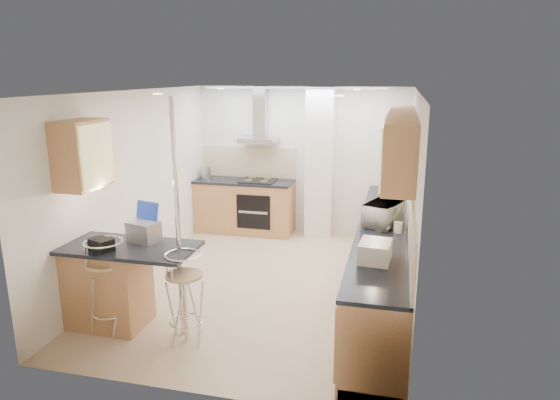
% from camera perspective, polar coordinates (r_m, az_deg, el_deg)
% --- Properties ---
extents(ground, '(4.80, 4.80, 0.00)m').
position_cam_1_polar(ground, '(6.71, -1.61, -9.53)').
color(ground, tan).
rests_on(ground, ground).
extents(room_shell, '(3.64, 4.84, 2.51)m').
position_cam_1_polar(room_shell, '(6.53, 1.91, 3.99)').
color(room_shell, silver).
rests_on(room_shell, ground).
extents(right_counter, '(0.63, 4.40, 0.92)m').
position_cam_1_polar(right_counter, '(6.33, 11.68, -6.81)').
color(right_counter, '#A66F42').
rests_on(right_counter, ground).
extents(back_counter, '(1.70, 0.63, 0.92)m').
position_cam_1_polar(back_counter, '(8.72, -4.07, -0.69)').
color(back_counter, '#A66F42').
rests_on(back_counter, ground).
extents(peninsula, '(1.47, 0.72, 0.94)m').
position_cam_1_polar(peninsula, '(5.70, -16.73, -9.43)').
color(peninsula, '#A66F42').
rests_on(peninsula, ground).
extents(microwave, '(0.51, 0.60, 0.28)m').
position_cam_1_polar(microwave, '(6.13, 11.69, -1.61)').
color(microwave, silver).
rests_on(microwave, right_counter).
extents(laptop, '(0.36, 0.31, 0.22)m').
position_cam_1_polar(laptop, '(5.60, -15.31, -3.49)').
color(laptop, '#ABADB3').
rests_on(laptop, peninsula).
extents(bag, '(0.28, 0.24, 0.13)m').
position_cam_1_polar(bag, '(5.46, -19.75, -4.81)').
color(bag, black).
rests_on(bag, peninsula).
extents(bar_stool_near, '(0.52, 0.52, 1.04)m').
position_cam_1_polar(bar_stool_near, '(5.65, -19.11, -9.35)').
color(bar_stool_near, tan).
rests_on(bar_stool_near, ground).
extents(bar_stool_end, '(0.56, 0.56, 0.97)m').
position_cam_1_polar(bar_stool_end, '(5.29, -10.78, -10.89)').
color(bar_stool_end, tan).
rests_on(bar_stool_end, ground).
extents(jar_a, '(0.16, 0.16, 0.16)m').
position_cam_1_polar(jar_a, '(6.98, 12.85, -0.24)').
color(jar_a, silver).
rests_on(jar_a, right_counter).
extents(jar_b, '(0.14, 0.14, 0.14)m').
position_cam_1_polar(jar_b, '(6.58, 11.64, -1.14)').
color(jar_b, silver).
rests_on(jar_b, right_counter).
extents(jar_c, '(0.16, 0.16, 0.18)m').
position_cam_1_polar(jar_c, '(5.97, 11.42, -2.54)').
color(jar_c, '#B7AB92').
rests_on(jar_c, right_counter).
extents(jar_d, '(0.12, 0.12, 0.13)m').
position_cam_1_polar(jar_d, '(5.92, 13.34, -3.06)').
color(jar_d, silver).
rests_on(jar_d, right_counter).
extents(bread_bin, '(0.32, 0.40, 0.20)m').
position_cam_1_polar(bread_bin, '(4.99, 10.81, -5.80)').
color(bread_bin, silver).
rests_on(bread_bin, right_counter).
extents(kettle, '(0.16, 0.16, 0.20)m').
position_cam_1_polar(kettle, '(8.84, -8.43, 3.13)').
color(kettle, '#AFB2B4').
rests_on(kettle, back_counter).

